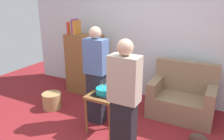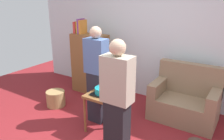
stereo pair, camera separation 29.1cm
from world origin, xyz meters
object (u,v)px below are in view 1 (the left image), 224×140
side_table (104,100)px  person_blowing_candles (96,76)px  bookshelf (84,63)px  handbag (198,140)px  wicker_basket (52,101)px  birthday_cake (104,91)px  person_holding_cake (124,105)px  couch (182,98)px

side_table → person_blowing_candles: size_ratio=0.39×
bookshelf → handbag: (2.53, -0.83, -0.57)m
person_blowing_candles → handbag: 1.81m
person_blowing_candles → handbag: bearing=21.6°
wicker_basket → handbag: size_ratio=1.29×
birthday_cake → handbag: 1.54m
side_table → person_holding_cake: size_ratio=0.39×
couch → bookshelf: bookshelf is taller
couch → birthday_cake: (-0.98, -1.06, 0.34)m
person_holding_cake → wicker_basket: (-1.85, 0.72, -0.68)m
person_holding_cake → handbag: (0.82, 0.81, -0.73)m
birthday_cake → wicker_basket: (-1.27, 0.18, -0.53)m
bookshelf → couch: bearing=-1.2°
birthday_cake → handbag: (1.40, 0.27, -0.58)m
couch → person_holding_cake: person_holding_cake is taller
birthday_cake → person_blowing_candles: (-0.25, 0.18, 0.15)m
person_blowing_candles → bookshelf: bearing=151.6°
couch → person_blowing_candles: person_blowing_candles is taller
person_holding_cake → handbag: bearing=-137.3°
couch → birthday_cake: bearing=-132.8°
couch → handbag: 0.92m
person_blowing_candles → handbag: (1.65, 0.10, -0.73)m
side_table → wicker_basket: 1.34m
bookshelf → side_table: (1.13, -1.11, -0.14)m
side_table → handbag: (1.40, 0.27, -0.43)m
couch → handbag: bearing=-62.2°
side_table → person_blowing_candles: 0.43m
birthday_cake → person_blowing_candles: person_blowing_candles is taller
handbag → birthday_cake: bearing=-168.9°
bookshelf → person_holding_cake: (1.71, -1.64, 0.16)m
person_holding_cake → person_blowing_candles: bearing=-42.6°
couch → bookshelf: 2.14m
side_table → person_holding_cake: person_holding_cake is taller
person_blowing_candles → person_holding_cake: size_ratio=1.00×
side_table → handbag: side_table is taller
person_holding_cake → bookshelf: bearing=-45.9°
person_blowing_candles → handbag: size_ratio=5.82×
couch → person_holding_cake: bearing=-104.2°
couch → person_blowing_candles: bearing=-144.5°
birthday_cake → person_holding_cake: (0.58, -0.54, 0.15)m
birthday_cake → wicker_basket: birthday_cake is taller
side_table → couch: bearing=47.2°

